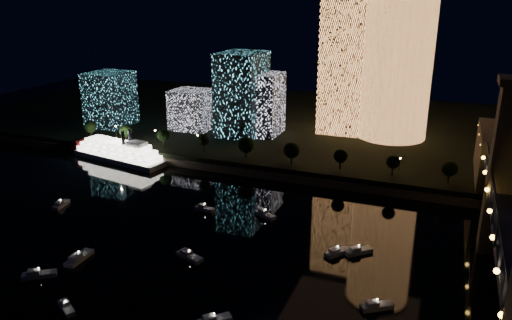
# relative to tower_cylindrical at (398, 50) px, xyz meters

# --- Properties ---
(ground) EXTENTS (520.00, 520.00, 0.00)m
(ground) POSITION_rel_tower_cylindrical_xyz_m (-22.30, -143.58, -45.71)
(ground) COLOR black
(ground) RESTS_ON ground
(far_bank) EXTENTS (420.00, 160.00, 5.00)m
(far_bank) POSITION_rel_tower_cylindrical_xyz_m (-22.30, 16.42, -43.21)
(far_bank) COLOR black
(far_bank) RESTS_ON ground
(seawall) EXTENTS (420.00, 6.00, 3.00)m
(seawall) POSITION_rel_tower_cylindrical_xyz_m (-22.30, -61.58, -44.21)
(seawall) COLOR #6B5E4C
(seawall) RESTS_ON ground
(tower_cylindrical) EXTENTS (34.00, 34.00, 81.18)m
(tower_cylindrical) POSITION_rel_tower_cylindrical_xyz_m (0.00, 0.00, 0.00)
(tower_cylindrical) COLOR #FF9D51
(tower_cylindrical) RESTS_ON far_bank
(tower_rectangular) EXTENTS (20.74, 20.74, 66.00)m
(tower_rectangular) POSITION_rel_tower_cylindrical_xyz_m (-24.49, 1.10, -7.71)
(tower_rectangular) COLOR #FF9D51
(tower_rectangular) RESTS_ON far_bank
(midrise_blocks) EXTENTS (97.52, 34.06, 39.38)m
(midrise_blocks) POSITION_rel_tower_cylindrical_xyz_m (-85.94, -22.49, -24.98)
(midrise_blocks) COLOR silver
(midrise_blocks) RESTS_ON far_bank
(riverboat) EXTENTS (51.16, 18.73, 15.12)m
(riverboat) POSITION_rel_tower_cylindrical_xyz_m (-111.14, -66.18, -41.84)
(riverboat) COLOR silver
(riverboat) RESTS_ON ground
(motorboats) EXTENTS (121.79, 71.07, 2.78)m
(motorboats) POSITION_rel_tower_cylindrical_xyz_m (-33.95, -131.16, -44.90)
(motorboats) COLOR silver
(motorboats) RESTS_ON ground
(esplanade_trees) EXTENTS (165.75, 6.92, 8.96)m
(esplanade_trees) POSITION_rel_tower_cylindrical_xyz_m (-52.88, -55.58, -35.25)
(esplanade_trees) COLOR black
(esplanade_trees) RESTS_ON far_bank
(street_lamps) EXTENTS (132.70, 0.70, 5.65)m
(street_lamps) POSITION_rel_tower_cylindrical_xyz_m (-56.30, -49.58, -36.69)
(street_lamps) COLOR black
(street_lamps) RESTS_ON far_bank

